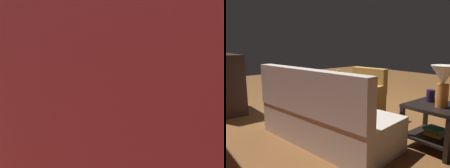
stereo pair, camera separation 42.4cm
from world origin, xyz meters
TOP-DOWN VIEW (x-y plane):
  - ground at (0.00, 0.00)m, footprint 12.00×12.00m
  - couch at (-0.97, 1.44)m, footprint 1.99×1.07m
  - armchair at (-0.62, 0.39)m, footprint 0.75×0.76m
  - side_table at (-2.01, 0.48)m, footprint 0.64×0.64m
  - table_lamp at (-2.09, 0.53)m, footprint 0.30×0.30m
  - small_vase at (-1.87, 0.38)m, footprint 0.11×0.11m
  - book_stack_shelf at (-2.01, 0.49)m, footprint 0.24×0.22m
  - laptop_desk at (0.24, 1.04)m, footprint 0.56×0.44m
  - laptop at (0.24, 1.08)m, footprint 0.36×0.30m
  - wicker_hamper at (0.42, -0.02)m, footprint 0.45×0.45m
  - book_stack_hamper at (0.42, -0.02)m, footprint 0.24×0.20m
  - yellow_mug at (0.47, 0.01)m, footprint 0.08×0.08m
  - ottoman at (0.80, -0.39)m, footprint 0.40×0.40m
  - circular_rug at (0.93, 0.76)m, footprint 1.30×1.30m
  - pet_bowl_steel at (2.14, -0.07)m, footprint 0.20×0.20m
  - pet_bowl_teal at (2.52, -0.01)m, footprint 0.20×0.20m

SIDE VIEW (x-z plane):
  - ground at x=0.00m, z-range 0.00..0.00m
  - circular_rug at x=0.93m, z-range 0.00..0.01m
  - pet_bowl_steel at x=2.14m, z-range 0.00..0.05m
  - pet_bowl_teal at x=2.52m, z-range 0.00..0.05m
  - book_stack_shelf at x=-2.01m, z-range 0.16..0.26m
  - wicker_hamper at x=0.42m, z-range 0.00..0.48m
  - ottoman at x=0.80m, z-range 0.13..0.49m
  - couch at x=-0.97m, z-range -0.17..0.83m
  - armchair at x=-0.62m, z-range -0.07..0.80m
  - side_table at x=-2.01m, z-range 0.09..0.64m
  - laptop_desk at x=0.24m, z-range 0.18..0.66m
  - laptop at x=0.24m, z-range 0.42..0.63m
  - book_stack_hamper at x=0.42m, z-range 0.48..0.64m
  - small_vase at x=-1.87m, z-range 0.55..0.70m
  - yellow_mug at x=0.47m, z-range 0.63..0.73m
  - table_lamp at x=-2.09m, z-range 0.64..1.14m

